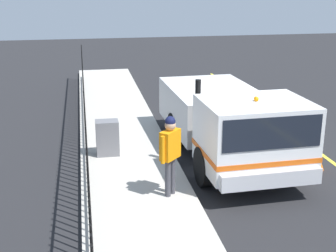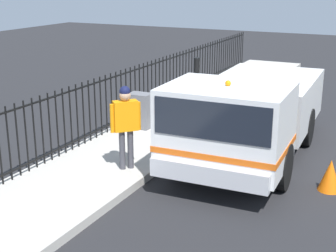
# 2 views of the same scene
# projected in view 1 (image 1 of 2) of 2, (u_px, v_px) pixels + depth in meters

# --- Properties ---
(ground_plane) EXTENTS (52.77, 52.77, 0.00)m
(ground_plane) POSITION_uv_depth(u_px,v_px,m) (231.00, 148.00, 13.83)
(ground_plane) COLOR #232326
(ground_plane) RESTS_ON ground
(sidewalk_slab) EXTENTS (2.51, 23.99, 0.17)m
(sidewalk_slab) POSITION_uv_depth(u_px,v_px,m) (126.00, 152.00, 13.28)
(sidewalk_slab) COLOR #B7B2A8
(sidewalk_slab) RESTS_ON ground
(lane_marking) EXTENTS (0.12, 21.59, 0.01)m
(lane_marking) POSITION_uv_depth(u_px,v_px,m) (306.00, 143.00, 14.23)
(lane_marking) COLOR yellow
(lane_marking) RESTS_ON ground
(work_truck) EXTENTS (2.66, 6.31, 2.42)m
(work_truck) POSITION_uv_depth(u_px,v_px,m) (231.00, 120.00, 12.42)
(work_truck) COLOR white
(work_truck) RESTS_ON ground
(worker_standing) EXTENTS (0.52, 0.53, 1.81)m
(worker_standing) POSITION_uv_depth(u_px,v_px,m) (170.00, 148.00, 10.15)
(worker_standing) COLOR orange
(worker_standing) RESTS_ON sidewalk_slab
(iron_fence) EXTENTS (0.04, 20.43, 1.55)m
(iron_fence) POSITION_uv_depth(u_px,v_px,m) (85.00, 124.00, 12.83)
(iron_fence) COLOR black
(iron_fence) RESTS_ON sidewalk_slab
(utility_cabinet) EXTENTS (0.61, 0.44, 0.95)m
(utility_cabinet) POSITION_uv_depth(u_px,v_px,m) (107.00, 138.00, 12.70)
(utility_cabinet) COLOR slate
(utility_cabinet) RESTS_ON sidewalk_slab
(traffic_cone) EXTENTS (0.46, 0.46, 0.65)m
(traffic_cone) POSITION_uv_depth(u_px,v_px,m) (316.00, 157.00, 12.21)
(traffic_cone) COLOR orange
(traffic_cone) RESTS_ON ground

